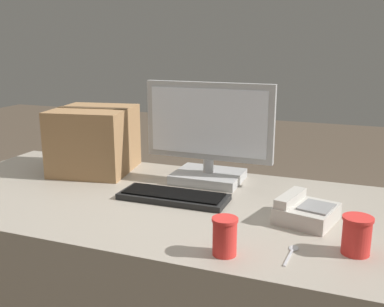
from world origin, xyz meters
The scene contains 8 objects.
office_desk centered at (0.00, 0.00, 0.36)m, with size 1.80×0.90×0.72m.
monitor centered at (0.17, 0.28, 0.91)m, with size 0.55×0.23×0.42m.
keyboard centered at (0.12, 0.01, 0.73)m, with size 0.41×0.16×0.03m.
desk_phone centered at (0.61, -0.02, 0.75)m, with size 0.21×0.22×0.08m.
paper_cup_left centered at (0.43, -0.35, 0.78)m, with size 0.07×0.07×0.11m.
paper_cup_right centered at (0.77, -0.21, 0.78)m, with size 0.09×0.09×0.11m.
spoon centered at (0.61, -0.27, 0.72)m, with size 0.03×0.14×0.00m.
cardboard_box centered at (-0.37, 0.24, 0.87)m, with size 0.38×0.40×0.29m.
Camera 1 is at (0.76, -1.46, 1.30)m, focal length 42.00 mm.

